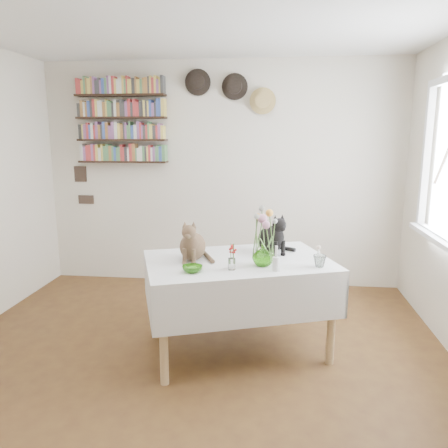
# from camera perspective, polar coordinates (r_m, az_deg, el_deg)

# --- Properties ---
(room) EXTENTS (4.08, 4.58, 2.58)m
(room) POSITION_cam_1_polar(r_m,az_deg,el_deg) (2.73, -6.00, 2.10)
(room) COLOR brown
(room) RESTS_ON ground
(dining_table) EXTENTS (1.62, 1.31, 0.75)m
(dining_table) POSITION_cam_1_polar(r_m,az_deg,el_deg) (3.44, 1.86, -7.65)
(dining_table) COLOR white
(dining_table) RESTS_ON room
(tabby_cat) EXTENTS (0.23, 0.28, 0.33)m
(tabby_cat) POSITION_cam_1_polar(r_m,az_deg,el_deg) (3.35, -4.12, -1.96)
(tabby_cat) COLOR brown
(tabby_cat) RESTS_ON dining_table
(black_cat) EXTENTS (0.34, 0.36, 0.34)m
(black_cat) POSITION_cam_1_polar(r_m,az_deg,el_deg) (3.58, 6.12, -1.06)
(black_cat) COLOR black
(black_cat) RESTS_ON dining_table
(flower_vase) EXTENTS (0.21, 0.21, 0.17)m
(flower_vase) POSITION_cam_1_polar(r_m,az_deg,el_deg) (3.22, 5.12, -4.04)
(flower_vase) COLOR #73D138
(flower_vase) RESTS_ON dining_table
(green_bowl) EXTENTS (0.19, 0.19, 0.05)m
(green_bowl) POSITION_cam_1_polar(r_m,az_deg,el_deg) (3.09, -4.16, -5.86)
(green_bowl) COLOR #73D138
(green_bowl) RESTS_ON dining_table
(drinking_glass) EXTENTS (0.12, 0.12, 0.09)m
(drinking_glass) POSITION_cam_1_polar(r_m,az_deg,el_deg) (3.26, 12.38, -4.76)
(drinking_glass) COLOR white
(drinking_glass) RESTS_ON dining_table
(candlestick) EXTENTS (0.05, 0.05, 0.18)m
(candlestick) POSITION_cam_1_polar(r_m,az_deg,el_deg) (3.12, 6.82, -5.02)
(candlestick) COLOR white
(candlestick) RESTS_ON dining_table
(berry_jar) EXTENTS (0.05, 0.05, 0.21)m
(berry_jar) POSITION_cam_1_polar(r_m,az_deg,el_deg) (3.11, 1.02, -4.34)
(berry_jar) COLOR white
(berry_jar) RESTS_ON dining_table
(porcelain_figurine) EXTENTS (0.06, 0.06, 0.11)m
(porcelain_figurine) POSITION_cam_1_polar(r_m,az_deg,el_deg) (3.49, 12.23, -3.68)
(porcelain_figurine) COLOR white
(porcelain_figurine) RESTS_ON dining_table
(flower_bouquet) EXTENTS (0.17, 0.13, 0.39)m
(flower_bouquet) POSITION_cam_1_polar(r_m,az_deg,el_deg) (3.17, 5.22, 0.48)
(flower_bouquet) COLOR #4C7233
(flower_bouquet) RESTS_ON flower_vase
(bookshelf_unit) EXTENTS (1.00, 0.16, 0.91)m
(bookshelf_unit) POSITION_cam_1_polar(r_m,az_deg,el_deg) (5.08, -13.23, 12.93)
(bookshelf_unit) COLOR black
(bookshelf_unit) RESTS_ON room
(wall_hats) EXTENTS (0.98, 0.09, 0.48)m
(wall_hats) POSITION_cam_1_polar(r_m,az_deg,el_deg) (4.86, 0.98, 17.13)
(wall_hats) COLOR black
(wall_hats) RESTS_ON room
(wall_art_plaques) EXTENTS (0.21, 0.02, 0.44)m
(wall_art_plaques) POSITION_cam_1_polar(r_m,az_deg,el_deg) (5.37, -17.96, 4.91)
(wall_art_plaques) COLOR #38281E
(wall_art_plaques) RESTS_ON room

